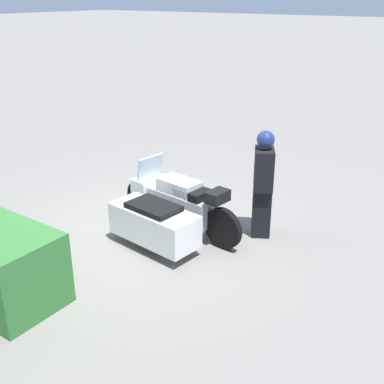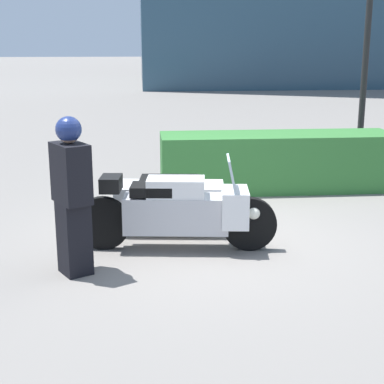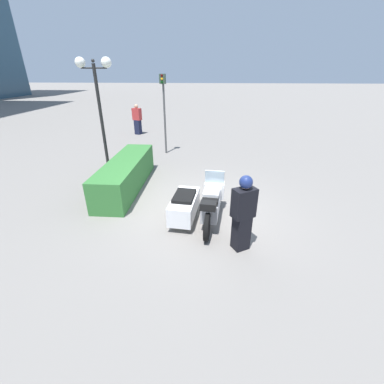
{
  "view_description": "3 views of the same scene",
  "coord_description": "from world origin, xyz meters",
  "px_view_note": "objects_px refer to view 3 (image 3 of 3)",
  "views": [
    {
      "loc": [
        -4.78,
        5.45,
        3.67
      ],
      "look_at": [
        -0.63,
        -0.47,
        0.67
      ],
      "focal_mm": 45.0,
      "sensor_mm": 36.0,
      "label": 1
    },
    {
      "loc": [
        -0.91,
        -7.15,
        2.52
      ],
      "look_at": [
        -0.33,
        -0.65,
        0.82
      ],
      "focal_mm": 55.0,
      "sensor_mm": 36.0,
      "label": 2
    },
    {
      "loc": [
        -6.41,
        -0.21,
        3.62
      ],
      "look_at": [
        -0.82,
        0.18,
        0.95
      ],
      "focal_mm": 24.0,
      "sensor_mm": 36.0,
      "label": 3
    }
  ],
  "objects_px": {
    "police_motorcycle": "(197,202)",
    "officer_rider": "(243,212)",
    "hedge_bush_curbside": "(126,174)",
    "pedestrian_bystander": "(137,119)",
    "twin_lamp_post": "(96,84)",
    "traffic_light_near": "(164,103)"
  },
  "relations": [
    {
      "from": "police_motorcycle",
      "to": "officer_rider",
      "type": "distance_m",
      "value": 1.67
    },
    {
      "from": "hedge_bush_curbside",
      "to": "pedestrian_bystander",
      "type": "distance_m",
      "value": 8.16
    },
    {
      "from": "officer_rider",
      "to": "hedge_bush_curbside",
      "type": "xyz_separation_m",
      "value": [
        3.06,
        3.5,
        -0.44
      ]
    },
    {
      "from": "officer_rider",
      "to": "pedestrian_bystander",
      "type": "distance_m",
      "value": 12.2
    },
    {
      "from": "police_motorcycle",
      "to": "officer_rider",
      "type": "xyz_separation_m",
      "value": [
        -1.24,
        -1.02,
        0.45
      ]
    },
    {
      "from": "twin_lamp_post",
      "to": "hedge_bush_curbside",
      "type": "bearing_deg",
      "value": -144.57
    },
    {
      "from": "hedge_bush_curbside",
      "to": "traffic_light_near",
      "type": "distance_m",
      "value": 4.5
    },
    {
      "from": "officer_rider",
      "to": "twin_lamp_post",
      "type": "xyz_separation_m",
      "value": [
        5.05,
        4.92,
        2.25
      ]
    },
    {
      "from": "police_motorcycle",
      "to": "traffic_light_near",
      "type": "relative_size",
      "value": 0.7
    },
    {
      "from": "officer_rider",
      "to": "traffic_light_near",
      "type": "distance_m",
      "value": 7.8
    },
    {
      "from": "twin_lamp_post",
      "to": "traffic_light_near",
      "type": "distance_m",
      "value": 3.07
    },
    {
      "from": "hedge_bush_curbside",
      "to": "twin_lamp_post",
      "type": "xyz_separation_m",
      "value": [
        1.99,
        1.41,
        2.69
      ]
    },
    {
      "from": "twin_lamp_post",
      "to": "pedestrian_bystander",
      "type": "relative_size",
      "value": 2.26
    },
    {
      "from": "hedge_bush_curbside",
      "to": "traffic_light_near",
      "type": "height_order",
      "value": "traffic_light_near"
    },
    {
      "from": "traffic_light_near",
      "to": "hedge_bush_curbside",
      "type": "bearing_deg",
      "value": 1.49
    },
    {
      "from": "twin_lamp_post",
      "to": "pedestrian_bystander",
      "type": "distance_m",
      "value": 6.41
    },
    {
      "from": "officer_rider",
      "to": "hedge_bush_curbside",
      "type": "bearing_deg",
      "value": 19.13
    },
    {
      "from": "twin_lamp_post",
      "to": "officer_rider",
      "type": "bearing_deg",
      "value": -135.77
    },
    {
      "from": "police_motorcycle",
      "to": "hedge_bush_curbside",
      "type": "distance_m",
      "value": 3.08
    },
    {
      "from": "officer_rider",
      "to": "hedge_bush_curbside",
      "type": "relative_size",
      "value": 0.44
    },
    {
      "from": "police_motorcycle",
      "to": "pedestrian_bystander",
      "type": "bearing_deg",
      "value": 29.38
    },
    {
      "from": "traffic_light_near",
      "to": "officer_rider",
      "type": "bearing_deg",
      "value": 32.43
    }
  ]
}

